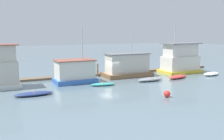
# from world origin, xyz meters

# --- Properties ---
(ground_plane) EXTENTS (200.00, 200.00, 0.00)m
(ground_plane) POSITION_xyz_m (0.00, 0.00, 0.00)
(ground_plane) COLOR slate
(dock_walkway) EXTENTS (42.40, 1.44, 0.30)m
(dock_walkway) POSITION_xyz_m (0.00, 3.39, 0.15)
(dock_walkway) COLOR brown
(dock_walkway) RESTS_ON ground_plane
(houseboat_blue) EXTENTS (5.35, 3.62, 7.38)m
(houseboat_blue) POSITION_xyz_m (-5.28, -0.57, 1.47)
(houseboat_blue) COLOR #3866B7
(houseboat_blue) RESTS_ON ground_plane
(houseboat_brown) EXTENTS (7.31, 3.64, 6.92)m
(houseboat_brown) POSITION_xyz_m (3.26, 0.51, 1.62)
(houseboat_brown) COLOR brown
(houseboat_brown) RESTS_ON ground_plane
(houseboat_yellow) EXTENTS (6.59, 3.92, 8.26)m
(houseboat_yellow) POSITION_xyz_m (12.96, -0.05, 2.21)
(houseboat_yellow) COLOR gold
(houseboat_yellow) RESTS_ON ground_plane
(dinghy_navy) EXTENTS (3.99, 1.32, 0.41)m
(dinghy_navy) POSITION_xyz_m (-11.29, -5.51, 0.21)
(dinghy_navy) COLOR navy
(dinghy_navy) RESTS_ON ground_plane
(dinghy_teal) EXTENTS (3.27, 1.62, 0.35)m
(dinghy_teal) POSITION_xyz_m (-2.68, -3.98, 0.18)
(dinghy_teal) COLOR teal
(dinghy_teal) RESTS_ON ground_plane
(dinghy_grey) EXTENTS (3.94, 1.31, 0.48)m
(dinghy_grey) POSITION_xyz_m (4.33, -4.13, 0.24)
(dinghy_grey) COLOR gray
(dinghy_grey) RESTS_ON ground_plane
(dinghy_red) EXTENTS (3.85, 2.18, 0.48)m
(dinghy_red) POSITION_xyz_m (9.08, -4.12, 0.24)
(dinghy_red) COLOR red
(dinghy_red) RESTS_ON ground_plane
(dinghy_white) EXTENTS (3.54, 2.14, 0.47)m
(dinghy_white) POSITION_xyz_m (15.60, -4.28, 0.24)
(dinghy_white) COLOR white
(dinghy_white) RESTS_ON ground_plane
(mooring_post_near_left) EXTENTS (0.29, 0.29, 2.13)m
(mooring_post_near_left) POSITION_xyz_m (-4.74, 2.42, 1.06)
(mooring_post_near_left) COLOR brown
(mooring_post_near_left) RESTS_ON ground_plane
(mooring_post_near_right) EXTENTS (0.25, 0.25, 1.96)m
(mooring_post_near_right) POSITION_xyz_m (-0.78, 2.42, 0.98)
(mooring_post_near_right) COLOR brown
(mooring_post_near_right) RESTS_ON ground_plane
(buoy_red) EXTENTS (0.70, 0.70, 0.70)m
(buoy_red) POSITION_xyz_m (0.99, -12.04, 0.35)
(buoy_red) COLOR red
(buoy_red) RESTS_ON ground_plane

